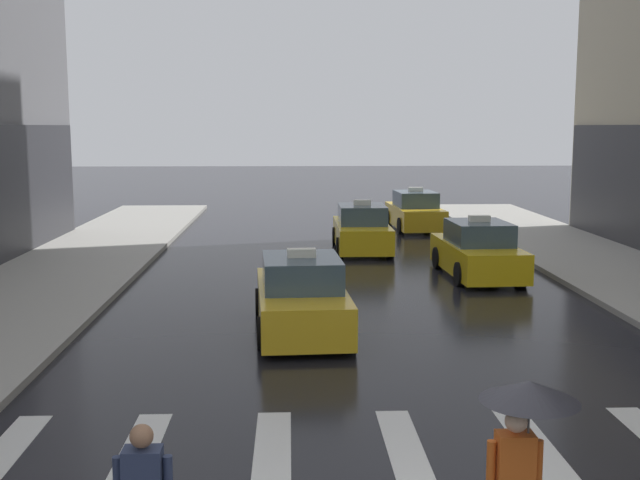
# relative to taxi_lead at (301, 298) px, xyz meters

# --- Properties ---
(crosswalk_markings) EXTENTS (11.30, 2.80, 0.01)m
(crosswalk_markings) POSITION_rel_taxi_lead_xyz_m (1.31, -6.21, -0.72)
(crosswalk_markings) COLOR silver
(crosswalk_markings) RESTS_ON ground
(taxi_lead) EXTENTS (2.11, 4.62, 1.80)m
(taxi_lead) POSITION_rel_taxi_lead_xyz_m (0.00, 0.00, 0.00)
(taxi_lead) COLOR gold
(taxi_lead) RESTS_ON ground
(taxi_second) EXTENTS (2.06, 4.60, 1.80)m
(taxi_second) POSITION_rel_taxi_lead_xyz_m (5.23, 5.99, 0.00)
(taxi_second) COLOR yellow
(taxi_second) RESTS_ON ground
(taxi_third) EXTENTS (1.96, 4.55, 1.80)m
(taxi_third) POSITION_rel_taxi_lead_xyz_m (2.30, 10.92, 0.00)
(taxi_third) COLOR yellow
(taxi_third) RESTS_ON ground
(taxi_fourth) EXTENTS (2.09, 4.61, 1.80)m
(taxi_fourth) POSITION_rel_taxi_lead_xyz_m (5.09, 16.59, 0.00)
(taxi_fourth) COLOR gold
(taxi_fourth) RESTS_ON ground
(pedestrian_with_umbrella) EXTENTS (0.96, 0.96, 1.94)m
(pedestrian_with_umbrella) POSITION_rel_taxi_lead_xyz_m (2.00, -9.20, 0.79)
(pedestrian_with_umbrella) COLOR #473D33
(pedestrian_with_umbrella) RESTS_ON ground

